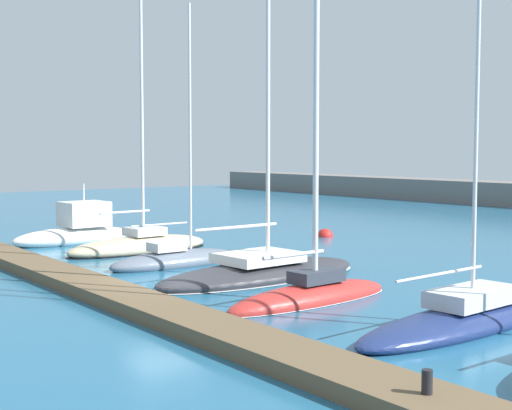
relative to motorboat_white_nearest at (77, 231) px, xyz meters
The scene contains 10 objects.
ground_plane 13.92m from the motorboat_white_nearest, 11.41° to the right, with size 120.00×120.00×0.00m, color #236084.
dock_pier 14.49m from the motorboat_white_nearest, 19.77° to the right, with size 34.06×1.71×0.40m, color brown.
motorboat_white_nearest is the anchor object (origin of this frame).
sailboat_sand_second 4.82m from the motorboat_white_nearest, 12.30° to the left, with size 2.99×7.53×14.59m.
sailboat_slate_third 9.41m from the motorboat_white_nearest, ahead, with size 1.84×6.05×10.93m.
sailboat_charcoal_fourth 13.90m from the motorboat_white_nearest, ahead, with size 3.70×9.32×18.50m.
sailboat_red_fifth 18.17m from the motorboat_white_nearest, ahead, with size 2.04×6.71×11.55m.
sailboat_navy_sixth 23.09m from the motorboat_white_nearest, ahead, with size 2.71×8.72×15.71m.
mooring_buoy_red 13.10m from the motorboat_white_nearest, 64.88° to the left, with size 0.89×0.89×0.89m, color red.
dock_bollard 27.28m from the motorboat_white_nearest, 10.35° to the right, with size 0.20×0.20×0.44m, color black.
Camera 1 is at (21.71, -12.27, 4.74)m, focal length 52.00 mm.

